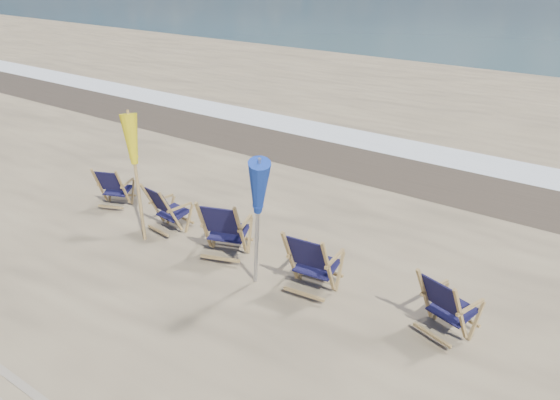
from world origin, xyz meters
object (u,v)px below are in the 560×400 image
(beach_chair_0, at_px, (123,189))
(beach_chair_4, at_px, (460,317))
(beach_chair_2, at_px, (240,233))
(beach_chair_3, at_px, (328,270))
(umbrella_blue, at_px, (256,182))
(umbrella_yellow, at_px, (133,147))
(beach_chair_1, at_px, (171,214))

(beach_chair_0, bearing_deg, beach_chair_4, 155.26)
(beach_chair_2, distance_m, beach_chair_4, 3.55)
(beach_chair_3, bearing_deg, umbrella_blue, 18.15)
(beach_chair_4, bearing_deg, beach_chair_0, 14.88)
(beach_chair_2, relative_size, umbrella_blue, 0.48)
(umbrella_blue, bearing_deg, umbrella_yellow, 174.19)
(beach_chair_2, bearing_deg, beach_chair_3, 156.17)
(umbrella_yellow, relative_size, umbrella_blue, 0.93)
(beach_chair_0, height_order, beach_chair_1, beach_chair_1)
(beach_chair_0, height_order, umbrella_yellow, umbrella_yellow)
(beach_chair_0, height_order, umbrella_blue, umbrella_blue)
(beach_chair_4, bearing_deg, beach_chair_3, 19.35)
(beach_chair_1, height_order, beach_chair_4, beach_chair_4)
(beach_chair_0, distance_m, beach_chair_4, 6.67)
(beach_chair_2, bearing_deg, umbrella_blue, 124.98)
(beach_chair_1, relative_size, beach_chair_4, 0.96)
(beach_chair_1, relative_size, beach_chair_2, 0.85)
(umbrella_yellow, bearing_deg, umbrella_blue, -5.81)
(beach_chair_4, height_order, umbrella_yellow, umbrella_yellow)
(beach_chair_4, distance_m, umbrella_yellow, 5.73)
(beach_chair_0, height_order, beach_chair_4, beach_chair_4)
(beach_chair_3, xyz_separation_m, umbrella_yellow, (-3.75, -0.13, 1.10))
(beach_chair_1, xyz_separation_m, beach_chair_3, (3.21, -0.08, 0.07))
(beach_chair_4, relative_size, umbrella_yellow, 0.46)
(beach_chair_4, height_order, umbrella_blue, umbrella_blue)
(beach_chair_2, height_order, umbrella_yellow, umbrella_yellow)
(beach_chair_0, bearing_deg, beach_chair_3, 153.53)
(beach_chair_2, relative_size, umbrella_yellow, 0.51)
(beach_chair_3, bearing_deg, beach_chair_4, 176.10)
(beach_chair_0, relative_size, beach_chair_4, 0.90)
(beach_chair_0, xyz_separation_m, beach_chair_2, (3.11, -0.23, 0.11))
(beach_chair_1, bearing_deg, beach_chair_4, -173.27)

